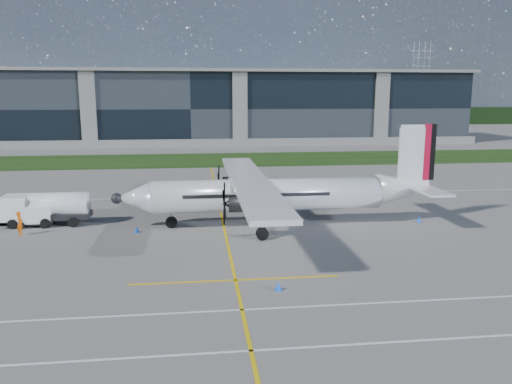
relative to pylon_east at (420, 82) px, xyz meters
name	(u,v)px	position (x,y,z in m)	size (l,w,h in m)	color
ground	(190,167)	(-85.00, -110.00, -15.00)	(400.00, 400.00, 0.00)	slate
grass_strip	(191,160)	(-85.00, -102.00, -14.98)	(400.00, 18.00, 0.04)	#16350E
terminal_building	(191,108)	(-85.00, -70.00, -7.50)	(120.00, 20.00, 15.00)	black
tree_line	(193,117)	(-85.00, -10.00, -12.00)	(400.00, 6.00, 6.00)	black
pylon_east	(420,82)	(0.00, 0.00, 0.00)	(9.00, 4.60, 30.00)	gray
yellow_taxiway_centerline	(221,214)	(-82.00, -140.00, -14.99)	(0.20, 70.00, 0.01)	yellow
white_lane_line	(177,355)	(-85.00, -164.00, -14.99)	(90.00, 0.15, 0.01)	white
turboprop_aircraft	(279,176)	(-77.52, -144.06, -10.99)	(25.80, 26.75, 8.03)	white
fuel_tanker_truck	(40,209)	(-96.59, -141.89, -13.68)	(7.03, 2.28, 2.64)	white
baggage_tug	(35,216)	(-96.94, -142.22, -14.14)	(2.86, 1.72, 1.72)	white
ground_crew_person	(20,222)	(-97.23, -144.84, -13.96)	(0.85, 0.60, 2.08)	#F25907
safety_cone_stbdwing	(242,192)	(-79.36, -131.19, -14.75)	(0.36, 0.36, 0.50)	#0E5BF9
safety_cone_nose_port	(137,229)	(-88.71, -145.08, -14.75)	(0.36, 0.36, 0.50)	#0E5BF9
safety_cone_portwing	(278,286)	(-79.83, -157.73, -14.75)	(0.36, 0.36, 0.50)	#0E5BF9
safety_cone_tail	(419,219)	(-65.90, -144.67, -14.75)	(0.36, 0.36, 0.50)	#0E5BF9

